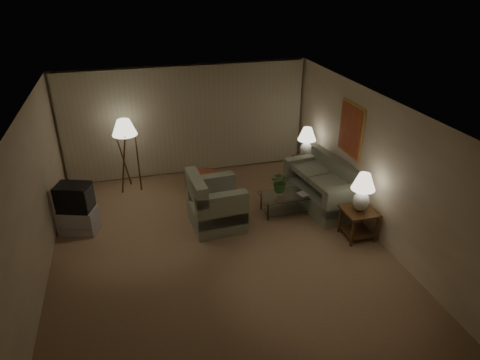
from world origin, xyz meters
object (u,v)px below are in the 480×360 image
(floor_lamp, at_px, (127,154))
(vase, at_px, (280,192))
(coffee_table, at_px, (286,201))
(tv_cabinet, at_px, (79,220))
(table_lamp_near, at_px, (363,189))
(ottoman, at_px, (204,182))
(sofa, at_px, (321,188))
(crt_tv, at_px, (74,197))
(side_table_near, at_px, (359,218))
(side_table_far, at_px, (305,165))
(table_lamp_far, at_px, (307,140))
(armchair, at_px, (216,205))

(floor_lamp, bearing_deg, vase, -33.14)
(coffee_table, xyz_separation_m, tv_cabinet, (-4.21, 0.38, -0.03))
(table_lamp_near, height_order, ottoman, table_lamp_near)
(table_lamp_near, bearing_deg, tv_cabinet, 162.63)
(sofa, height_order, crt_tv, crt_tv)
(side_table_near, xyz_separation_m, coffee_table, (-0.99, 1.25, -0.14))
(ottoman, xyz_separation_m, vase, (1.35, -1.41, 0.27))
(table_lamp_near, xyz_separation_m, vase, (-1.14, 1.25, -0.56))
(coffee_table, distance_m, ottoman, 2.06)
(coffee_table, distance_m, vase, 0.26)
(side_table_near, distance_m, floor_lamp, 5.25)
(side_table_far, relative_size, tv_cabinet, 0.74)
(floor_lamp, xyz_separation_m, ottoman, (1.65, -0.55, -0.67))
(sofa, height_order, coffee_table, sofa)
(vase, bearing_deg, ottoman, 133.82)
(table_lamp_near, distance_m, tv_cabinet, 5.51)
(crt_tv, relative_size, vase, 4.58)
(coffee_table, bearing_deg, tv_cabinet, 174.89)
(table_lamp_far, distance_m, floor_lamp, 4.18)
(side_table_far, height_order, coffee_table, side_table_far)
(tv_cabinet, height_order, crt_tv, crt_tv)
(table_lamp_near, relative_size, vase, 4.81)
(armchair, relative_size, crt_tv, 1.61)
(vase, bearing_deg, armchair, -176.54)
(table_lamp_far, height_order, vase, table_lamp_far)
(sofa, xyz_separation_m, armchair, (-2.37, -0.18, 0.04))
(table_lamp_near, relative_size, coffee_table, 0.70)
(table_lamp_near, bearing_deg, floor_lamp, 142.22)
(coffee_table, relative_size, vase, 6.89)
(crt_tv, bearing_deg, ottoman, 40.22)
(coffee_table, bearing_deg, side_table_far, 53.74)
(ottoman, bearing_deg, floor_lamp, 161.52)
(sofa, xyz_separation_m, crt_tv, (-5.05, 0.28, 0.36))
(coffee_table, bearing_deg, crt_tv, 174.89)
(tv_cabinet, height_order, vase, vase)
(coffee_table, distance_m, floor_lamp, 3.75)
(side_table_near, height_order, coffee_table, side_table_near)
(armchair, distance_m, floor_lamp, 2.64)
(side_table_far, relative_size, table_lamp_far, 0.80)
(table_lamp_near, bearing_deg, coffee_table, 128.38)
(armchair, relative_size, ottoman, 1.76)
(sofa, distance_m, crt_tv, 5.07)
(side_table_near, xyz_separation_m, vase, (-1.14, 1.25, 0.08))
(crt_tv, bearing_deg, table_lamp_far, 30.05)
(floor_lamp, bearing_deg, sofa, -24.97)
(table_lamp_far, xyz_separation_m, vase, (-1.14, -1.35, -0.55))
(sofa, xyz_separation_m, ottoman, (-2.34, 1.31, -0.18))
(table_lamp_near, bearing_deg, side_table_near, -90.00)
(armchair, height_order, coffee_table, armchair)
(sofa, distance_m, table_lamp_far, 1.41)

